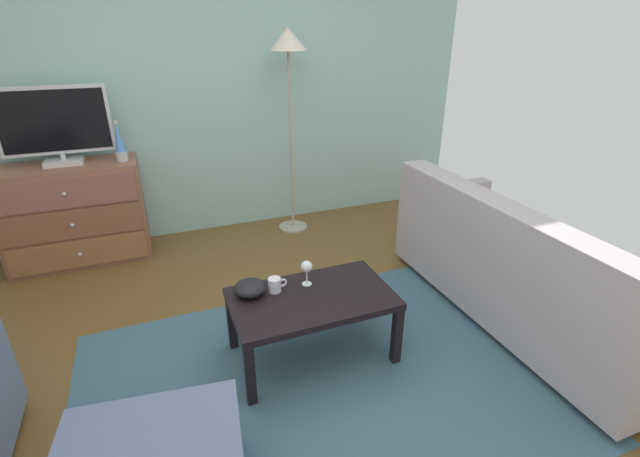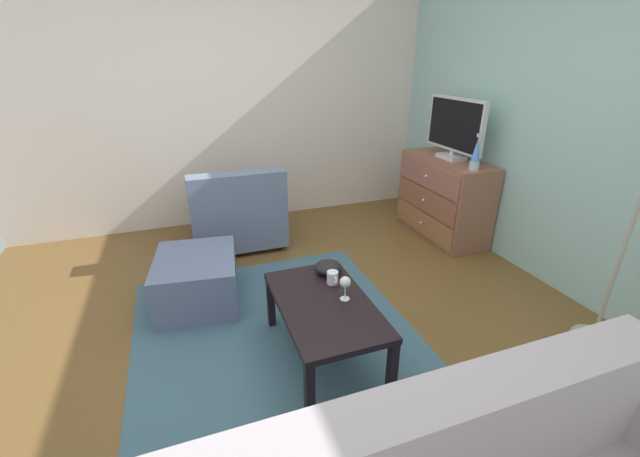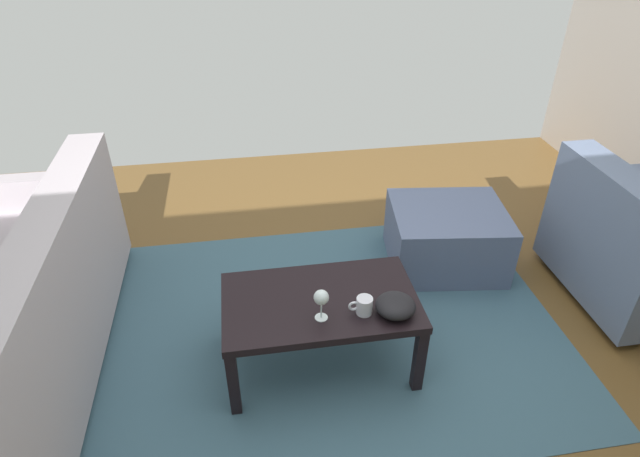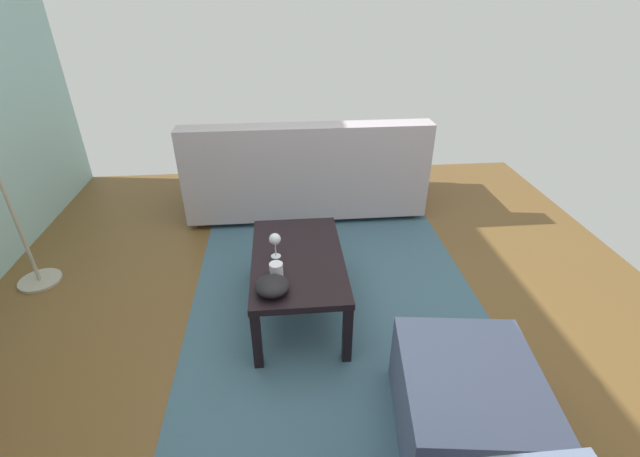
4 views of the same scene
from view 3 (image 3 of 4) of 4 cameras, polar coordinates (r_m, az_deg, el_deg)
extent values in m
cube|color=brown|center=(2.91, 5.06, -13.12)|extent=(5.27, 4.93, 0.05)
cube|color=#3C5D6E|center=(2.99, 0.40, -10.49)|extent=(2.60, 1.90, 0.01)
cube|color=black|center=(2.60, 10.73, -13.85)|extent=(0.05, 0.05, 0.38)
cube|color=black|center=(2.50, -9.39, -16.25)|extent=(0.05, 0.05, 0.38)
cube|color=black|center=(2.93, 7.75, -7.02)|extent=(0.05, 0.05, 0.38)
cube|color=black|center=(2.84, -9.61, -8.79)|extent=(0.05, 0.05, 0.38)
cube|color=black|center=(2.54, 0.02, -8.00)|extent=(0.93, 0.55, 0.04)
cylinder|color=silver|center=(2.42, 0.14, -9.64)|extent=(0.06, 0.06, 0.00)
cylinder|color=silver|center=(2.39, 0.14, -8.81)|extent=(0.01, 0.01, 0.09)
sphere|color=silver|center=(2.34, 0.14, -7.49)|extent=(0.07, 0.07, 0.07)
cylinder|color=silver|center=(2.43, 4.85, -8.34)|extent=(0.08, 0.08, 0.09)
torus|color=silver|center=(2.42, 3.69, -8.40)|extent=(0.05, 0.01, 0.05)
ellipsoid|color=black|center=(2.45, 8.20, -8.30)|extent=(0.19, 0.19, 0.08)
cylinder|color=#332319|center=(3.93, -30.93, -3.55)|extent=(0.05, 0.05, 0.05)
cylinder|color=#332319|center=(3.71, -21.11, -2.84)|extent=(0.05, 0.05, 0.05)
cube|color=#ACA2A9|center=(2.99, -31.28, -10.49)|extent=(0.85, 2.05, 0.39)
cube|color=#ACA2A9|center=(2.63, -27.31, -3.87)|extent=(0.20, 2.05, 0.42)
cube|color=#ACA2A9|center=(3.57, -28.07, 3.59)|extent=(0.81, 0.12, 0.20)
cylinder|color=#332319|center=(4.13, 31.21, -1.89)|extent=(0.05, 0.05, 0.05)
cylinder|color=#332319|center=(3.32, 29.79, -10.26)|extent=(0.05, 0.05, 0.05)
cylinder|color=#332319|center=(3.76, 23.62, -2.93)|extent=(0.05, 0.05, 0.05)
cube|color=slate|center=(3.23, 29.39, 2.00)|extent=(0.20, 0.90, 0.39)
cube|color=slate|center=(3.71, 29.43, 4.18)|extent=(0.76, 0.12, 0.20)
cube|color=slate|center=(3.43, 13.54, -0.93)|extent=(0.77, 0.68, 0.39)
camera|label=1|loc=(4.04, 6.81, 29.71)|focal=24.76mm
camera|label=2|loc=(3.07, -44.04, 19.95)|focal=22.31mm
camera|label=4|loc=(3.06, 47.80, 19.62)|focal=24.27mm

